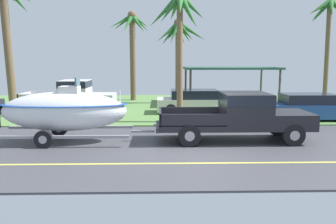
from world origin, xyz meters
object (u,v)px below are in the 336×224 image
(parked_pickup_background, at_px, (75,95))
(parked_sedan_far, at_px, (197,102))
(carport_awning, at_px, (229,69))
(pickup_truck_towing, at_px, (244,114))
(palm_tree_far_right, at_px, (5,15))
(palm_tree_mid, at_px, (132,36))
(palm_tree_near_right, at_px, (328,21))
(parked_sedan_near, at_px, (311,107))
(palm_tree_near_left, at_px, (179,40))
(boat_on_trailer, at_px, (64,111))
(palm_tree_far_left, at_px, (180,20))

(parked_pickup_background, bearing_deg, parked_sedan_far, -3.74)
(parked_pickup_background, relative_size, carport_awning, 0.89)
(pickup_truck_towing, xyz_separation_m, parked_pickup_background, (-8.22, 7.31, 0.03))
(palm_tree_far_right, bearing_deg, parked_pickup_background, 29.71)
(pickup_truck_towing, xyz_separation_m, palm_tree_mid, (-5.26, 13.13, 3.79))
(carport_awning, bearing_deg, parked_pickup_background, -159.71)
(parked_sedan_far, relative_size, palm_tree_far_right, 0.66)
(palm_tree_near_right, bearing_deg, parked_sedan_near, -120.82)
(pickup_truck_towing, relative_size, palm_tree_near_left, 1.01)
(parked_sedan_far, relative_size, palm_tree_mid, 0.72)
(palm_tree_mid, distance_m, palm_tree_far_right, 9.63)
(carport_awning, relative_size, palm_tree_near_right, 0.88)
(pickup_truck_towing, distance_m, palm_tree_near_right, 13.18)
(pickup_truck_towing, distance_m, carport_awning, 11.18)
(carport_awning, xyz_separation_m, palm_tree_far_right, (-12.87, -5.36, 2.94))
(palm_tree_near_right, bearing_deg, palm_tree_mid, 164.99)
(parked_sedan_near, bearing_deg, palm_tree_near_left, 132.37)
(pickup_truck_towing, xyz_separation_m, boat_on_trailer, (-6.85, -0.00, 0.15))
(parked_pickup_background, height_order, palm_tree_near_right, palm_tree_near_right)
(palm_tree_near_left, xyz_separation_m, palm_tree_mid, (-3.38, 1.70, 0.38))
(palm_tree_near_right, relative_size, palm_tree_far_right, 0.98)
(parked_sedan_far, xyz_separation_m, palm_tree_far_left, (-1.22, -2.88, 4.33))
(parked_pickup_background, bearing_deg, boat_on_trailer, -79.38)
(parked_pickup_background, bearing_deg, palm_tree_far_right, -150.29)
(pickup_truck_towing, bearing_deg, parked_sedan_far, 98.58)
(palm_tree_far_left, bearing_deg, parked_pickup_background, 150.73)
(boat_on_trailer, distance_m, palm_tree_far_right, 8.27)
(carport_awning, xyz_separation_m, palm_tree_near_left, (-3.52, 0.46, 1.96))
(palm_tree_far_right, bearing_deg, palm_tree_near_left, 31.93)
(parked_pickup_background, distance_m, parked_sedan_near, 13.16)
(parked_pickup_background, relative_size, palm_tree_mid, 0.83)
(boat_on_trailer, height_order, palm_tree_far_right, palm_tree_far_right)
(parked_pickup_background, height_order, parked_sedan_far, parked_pickup_background)
(palm_tree_near_left, height_order, palm_tree_near_right, palm_tree_near_right)
(carport_awning, height_order, palm_tree_near_left, palm_tree_near_left)
(carport_awning, bearing_deg, parked_sedan_near, -66.02)
(palm_tree_near_right, height_order, palm_tree_far_left, palm_tree_near_right)
(boat_on_trailer, height_order, palm_tree_far_left, palm_tree_far_left)
(parked_sedan_near, distance_m, parked_sedan_far, 6.15)
(palm_tree_far_right, bearing_deg, pickup_truck_towing, -26.49)
(boat_on_trailer, distance_m, parked_sedan_near, 12.24)
(parked_sedan_near, distance_m, palm_tree_mid, 13.84)
(palm_tree_near_right, bearing_deg, palm_tree_near_left, 169.51)
(pickup_truck_towing, distance_m, parked_sedan_far, 6.93)
(parked_pickup_background, bearing_deg, palm_tree_mid, 62.96)
(parked_sedan_far, height_order, carport_awning, carport_awning)
(pickup_truck_towing, distance_m, boat_on_trailer, 6.86)
(palm_tree_far_left, bearing_deg, boat_on_trailer, -139.22)
(palm_tree_far_right, bearing_deg, boat_on_trailer, -51.98)
(parked_sedan_near, xyz_separation_m, palm_tree_mid, (-9.84, 8.79, 4.15))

